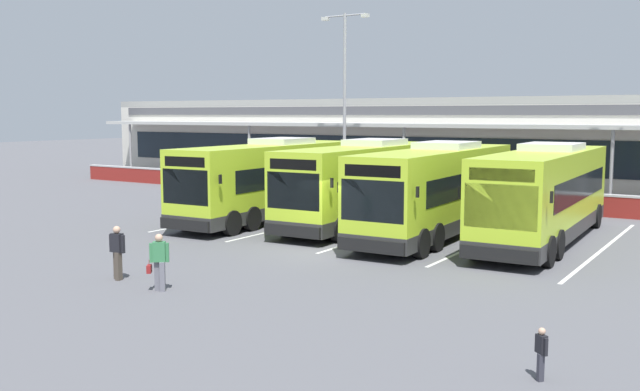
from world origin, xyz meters
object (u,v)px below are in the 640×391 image
Objects in this scene: coach_bus_centre at (438,192)px; pedestrian_child at (541,352)px; coach_bus_right_centre at (545,196)px; pedestrian_in_dark_coat at (117,251)px; coach_bus_left_centre at (365,184)px; lamp_post_west at (345,92)px; coach_bus_leftmost at (271,181)px; pedestrian_with_handbag at (159,261)px.

pedestrian_child is (7.88, -13.62, -1.24)m from coach_bus_centre.
coach_bus_right_centre reaches higher than pedestrian_in_dark_coat.
lamp_post_west is at bearing 124.96° from coach_bus_left_centre.
coach_bus_leftmost is at bearing 179.99° from coach_bus_centre.
coach_bus_left_centre is at bearing 94.26° from pedestrian_with_handbag.
coach_bus_centre is at bearing -167.74° from coach_bus_right_centre.
pedestrian_child is at bearing -51.19° from coach_bus_left_centre.
coach_bus_leftmost is 7.55× the size of pedestrian_in_dark_coat.
coach_bus_right_centre reaches higher than pedestrian_child.
pedestrian_in_dark_coat is (3.42, -12.33, -0.91)m from coach_bus_leftmost.
coach_bus_left_centre is 13.48m from pedestrian_in_dark_coat.
coach_bus_left_centre and coach_bus_centre have the same top height.
lamp_post_west is at bearing 108.68° from pedestrian_with_handbag.
coach_bus_leftmost is at bearing 140.05° from pedestrian_child.
coach_bus_left_centre is at bearing -55.04° from lamp_post_west.
pedestrian_with_handbag is at bearing 174.89° from pedestrian_child.
coach_bus_left_centre reaches higher than pedestrian_with_handbag.
coach_bus_left_centre is 7.55× the size of pedestrian_with_handbag.
coach_bus_left_centre reaches higher than pedestrian_child.
coach_bus_centre is at bearing 120.08° from pedestrian_child.
coach_bus_left_centre is at bearing 178.54° from coach_bus_right_centre.
lamp_post_west is (-2.58, 11.11, 4.50)m from coach_bus_leftmost.
coach_bus_centre is (8.37, -0.00, 0.00)m from coach_bus_leftmost.
pedestrian_with_handbag is 10.85m from pedestrian_child.
coach_bus_left_centre is 18.91m from pedestrian_child.
pedestrian_with_handbag is 0.15× the size of lamp_post_west.
pedestrian_in_dark_coat is (-2.04, 0.32, 0.02)m from pedestrian_with_handbag.
coach_bus_right_centre is 12.18× the size of pedestrian_child.
pedestrian_in_dark_coat is (-9.01, -13.21, -0.91)m from coach_bus_right_centre.
pedestrian_with_handbag is (-2.92, -12.65, -0.93)m from coach_bus_centre.
lamp_post_west reaches higher than pedestrian_in_dark_coat.
pedestrian_in_dark_coat is at bearing 174.27° from pedestrian_child.
pedestrian_child is at bearing -59.92° from coach_bus_centre.
coach_bus_left_centre reaches higher than pedestrian_in_dark_coat.
pedestrian_in_dark_coat is 24.79m from lamp_post_west.
lamp_post_west is (-5.99, 23.44, 5.42)m from pedestrian_in_dark_coat.
coach_bus_leftmost is 21.24m from pedestrian_child.
coach_bus_right_centre is at bearing 4.05° from coach_bus_leftmost.
coach_bus_centre is at bearing -15.40° from coach_bus_left_centre.
coach_bus_left_centre is 4.09m from coach_bus_centre.
lamp_post_west reaches higher than coach_bus_right_centre.
lamp_post_west is at bearing 104.35° from pedestrian_in_dark_coat.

